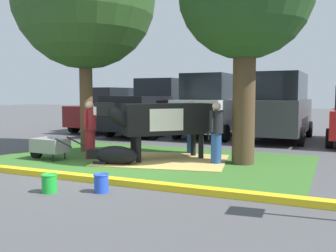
{
  "coord_description": "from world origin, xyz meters",
  "views": [
    {
      "loc": [
        4.94,
        -7.28,
        1.76
      ],
      "look_at": [
        0.86,
        1.91,
        0.9
      ],
      "focal_mm": 40.82,
      "sensor_mm": 36.0,
      "label": 1
    }
  ],
  "objects_px": {
    "calf_lying": "(115,156)",
    "person_handler": "(191,125)",
    "suv_black": "(213,105)",
    "pickup_truck_black": "(153,108)",
    "hatchback_white": "(109,110)",
    "suv_dark_grey": "(279,106)",
    "wheelbarrow": "(49,146)",
    "person_visitor_far": "(90,129)",
    "person_visitor_near": "(216,132)",
    "bucket_blue": "(101,183)",
    "cow_holstein": "(163,119)",
    "bucket_green": "(49,183)"
  },
  "relations": [
    {
      "from": "calf_lying",
      "to": "person_handler",
      "type": "height_order",
      "value": "person_handler"
    },
    {
      "from": "suv_black",
      "to": "calf_lying",
      "type": "bearing_deg",
      "value": -92.7
    },
    {
      "from": "pickup_truck_black",
      "to": "hatchback_white",
      "type": "bearing_deg",
      "value": 173.51
    },
    {
      "from": "calf_lying",
      "to": "suv_dark_grey",
      "type": "distance_m",
      "value": 7.59
    },
    {
      "from": "wheelbarrow",
      "to": "person_visitor_far",
      "type": "bearing_deg",
      "value": 28.66
    },
    {
      "from": "pickup_truck_black",
      "to": "person_visitor_near",
      "type": "bearing_deg",
      "value": -51.64
    },
    {
      "from": "bucket_blue",
      "to": "person_visitor_near",
      "type": "bearing_deg",
      "value": 71.86
    },
    {
      "from": "wheelbarrow",
      "to": "suv_dark_grey",
      "type": "relative_size",
      "value": 0.35
    },
    {
      "from": "person_handler",
      "to": "hatchback_white",
      "type": "height_order",
      "value": "hatchback_white"
    },
    {
      "from": "calf_lying",
      "to": "person_handler",
      "type": "xyz_separation_m",
      "value": [
        1.07,
        2.5,
        0.61
      ]
    },
    {
      "from": "hatchback_white",
      "to": "suv_black",
      "type": "bearing_deg",
      "value": -1.87
    },
    {
      "from": "cow_holstein",
      "to": "pickup_truck_black",
      "type": "bearing_deg",
      "value": 118.69
    },
    {
      "from": "person_visitor_far",
      "to": "pickup_truck_black",
      "type": "bearing_deg",
      "value": 101.66
    },
    {
      "from": "person_handler",
      "to": "wheelbarrow",
      "type": "xyz_separation_m",
      "value": [
        -3.04,
        -2.57,
        -0.46
      ]
    },
    {
      "from": "hatchback_white",
      "to": "pickup_truck_black",
      "type": "distance_m",
      "value": 2.41
    },
    {
      "from": "suv_black",
      "to": "pickup_truck_black",
      "type": "bearing_deg",
      "value": -177.75
    },
    {
      "from": "person_visitor_far",
      "to": "suv_dark_grey",
      "type": "height_order",
      "value": "suv_dark_grey"
    },
    {
      "from": "wheelbarrow",
      "to": "suv_dark_grey",
      "type": "distance_m",
      "value": 8.6
    },
    {
      "from": "cow_holstein",
      "to": "bucket_blue",
      "type": "xyz_separation_m",
      "value": [
        0.33,
        -3.39,
        -0.91
      ]
    },
    {
      "from": "person_handler",
      "to": "wheelbarrow",
      "type": "bearing_deg",
      "value": -139.79
    },
    {
      "from": "hatchback_white",
      "to": "pickup_truck_black",
      "type": "bearing_deg",
      "value": -6.49
    },
    {
      "from": "person_handler",
      "to": "person_visitor_near",
      "type": "xyz_separation_m",
      "value": [
        1.18,
        -1.43,
        -0.02
      ]
    },
    {
      "from": "hatchback_white",
      "to": "person_handler",
      "type": "bearing_deg",
      "value": -38.78
    },
    {
      "from": "bucket_blue",
      "to": "suv_black",
      "type": "bearing_deg",
      "value": 95.01
    },
    {
      "from": "cow_holstein",
      "to": "pickup_truck_black",
      "type": "xyz_separation_m",
      "value": [
        -3.2,
        5.84,
        0.03
      ]
    },
    {
      "from": "wheelbarrow",
      "to": "person_handler",
      "type": "bearing_deg",
      "value": 40.21
    },
    {
      "from": "bucket_blue",
      "to": "suv_black",
      "type": "xyz_separation_m",
      "value": [
        -0.82,
        9.33,
        1.1
      ]
    },
    {
      "from": "hatchback_white",
      "to": "calf_lying",
      "type": "bearing_deg",
      "value": -56.46
    },
    {
      "from": "calf_lying",
      "to": "pickup_truck_black",
      "type": "distance_m",
      "value": 7.37
    },
    {
      "from": "calf_lying",
      "to": "person_visitor_near",
      "type": "bearing_deg",
      "value": 25.42
    },
    {
      "from": "cow_holstein",
      "to": "bucket_blue",
      "type": "bearing_deg",
      "value": -84.47
    },
    {
      "from": "bucket_green",
      "to": "suv_dark_grey",
      "type": "bearing_deg",
      "value": 74.57
    },
    {
      "from": "person_handler",
      "to": "pickup_truck_black",
      "type": "bearing_deg",
      "value": 127.95
    },
    {
      "from": "person_visitor_near",
      "to": "pickup_truck_black",
      "type": "relative_size",
      "value": 0.28
    },
    {
      "from": "calf_lying",
      "to": "person_visitor_near",
      "type": "xyz_separation_m",
      "value": [
        2.25,
        1.07,
        0.59
      ]
    },
    {
      "from": "person_handler",
      "to": "hatchback_white",
      "type": "xyz_separation_m",
      "value": [
        -5.84,
        4.69,
        0.14
      ]
    },
    {
      "from": "pickup_truck_black",
      "to": "person_visitor_far",
      "type": "bearing_deg",
      "value": -78.34
    },
    {
      "from": "cow_holstein",
      "to": "hatchback_white",
      "type": "relative_size",
      "value": 0.56
    },
    {
      "from": "cow_holstein",
      "to": "hatchback_white",
      "type": "distance_m",
      "value": 8.28
    },
    {
      "from": "person_visitor_far",
      "to": "bucket_blue",
      "type": "height_order",
      "value": "person_visitor_far"
    },
    {
      "from": "hatchback_white",
      "to": "person_visitor_near",
      "type": "bearing_deg",
      "value": -41.07
    },
    {
      "from": "suv_dark_grey",
      "to": "hatchback_white",
      "type": "bearing_deg",
      "value": 177.91
    },
    {
      "from": "cow_holstein",
      "to": "person_handler",
      "type": "xyz_separation_m",
      "value": [
        0.25,
        1.42,
        -0.24
      ]
    },
    {
      "from": "calf_lying",
      "to": "person_handler",
      "type": "distance_m",
      "value": 2.79
    },
    {
      "from": "wheelbarrow",
      "to": "bucket_green",
      "type": "relative_size",
      "value": 4.85
    },
    {
      "from": "bucket_blue",
      "to": "suv_black",
      "type": "relative_size",
      "value": 0.07
    },
    {
      "from": "bucket_blue",
      "to": "suv_dark_grey",
      "type": "distance_m",
      "value": 9.46
    },
    {
      "from": "person_visitor_far",
      "to": "cow_holstein",
      "type": "bearing_deg",
      "value": 19.08
    },
    {
      "from": "person_visitor_far",
      "to": "person_visitor_near",
      "type": "bearing_deg",
      "value": 10.9
    },
    {
      "from": "person_visitor_near",
      "to": "person_visitor_far",
      "type": "xyz_separation_m",
      "value": [
        -3.29,
        -0.63,
        0.0
      ]
    }
  ]
}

